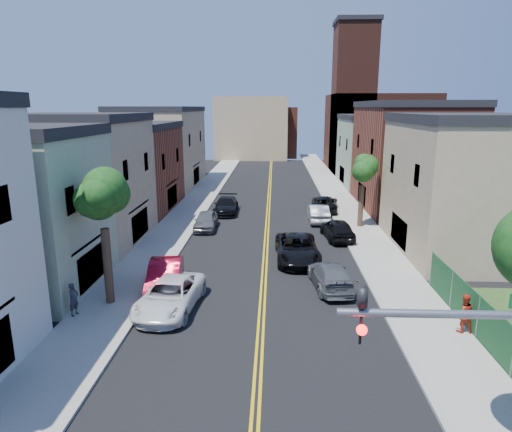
# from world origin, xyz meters

# --- Properties ---
(sidewalk_left) EXTENTS (3.20, 100.00, 0.15)m
(sidewalk_left) POSITION_xyz_m (-7.90, 40.00, 0.07)
(sidewalk_left) COLOR gray
(sidewalk_left) RESTS_ON ground
(sidewalk_right) EXTENTS (3.20, 100.00, 0.15)m
(sidewalk_right) POSITION_xyz_m (7.90, 40.00, 0.07)
(sidewalk_right) COLOR gray
(sidewalk_right) RESTS_ON ground
(curb_left) EXTENTS (0.30, 100.00, 0.15)m
(curb_left) POSITION_xyz_m (-6.15, 40.00, 0.07)
(curb_left) COLOR gray
(curb_left) RESTS_ON ground
(curb_right) EXTENTS (0.30, 100.00, 0.15)m
(curb_right) POSITION_xyz_m (6.15, 40.00, 0.07)
(curb_right) COLOR gray
(curb_right) RESTS_ON ground
(bldg_left_palegrn) EXTENTS (9.00, 8.00, 8.50)m
(bldg_left_palegrn) POSITION_xyz_m (-14.00, 16.00, 4.25)
(bldg_left_palegrn) COLOR gray
(bldg_left_palegrn) RESTS_ON ground
(bldg_left_tan_near) EXTENTS (9.00, 10.00, 9.00)m
(bldg_left_tan_near) POSITION_xyz_m (-14.00, 25.00, 4.50)
(bldg_left_tan_near) COLOR #998466
(bldg_left_tan_near) RESTS_ON ground
(bldg_left_brick) EXTENTS (9.00, 12.00, 8.00)m
(bldg_left_brick) POSITION_xyz_m (-14.00, 36.00, 4.00)
(bldg_left_brick) COLOR brown
(bldg_left_brick) RESTS_ON ground
(bldg_left_tan_far) EXTENTS (9.00, 16.00, 9.50)m
(bldg_left_tan_far) POSITION_xyz_m (-14.00, 50.00, 4.75)
(bldg_left_tan_far) COLOR #998466
(bldg_left_tan_far) RESTS_ON ground
(bldg_right_tan) EXTENTS (9.00, 12.00, 9.00)m
(bldg_right_tan) POSITION_xyz_m (14.00, 24.00, 4.50)
(bldg_right_tan) COLOR #998466
(bldg_right_tan) RESTS_ON ground
(bldg_right_brick) EXTENTS (9.00, 14.00, 10.00)m
(bldg_right_brick) POSITION_xyz_m (14.00, 38.00, 5.00)
(bldg_right_brick) COLOR brown
(bldg_right_brick) RESTS_ON ground
(bldg_right_palegrn) EXTENTS (9.00, 12.00, 8.50)m
(bldg_right_palegrn) POSITION_xyz_m (14.00, 52.00, 4.25)
(bldg_right_palegrn) COLOR gray
(bldg_right_palegrn) RESTS_ON ground
(church) EXTENTS (16.20, 14.20, 22.60)m
(church) POSITION_xyz_m (16.33, 67.07, 7.24)
(church) COLOR #4C2319
(church) RESTS_ON ground
(backdrop_left) EXTENTS (14.00, 8.00, 12.00)m
(backdrop_left) POSITION_xyz_m (-4.00, 82.00, 6.00)
(backdrop_left) COLOR #998466
(backdrop_left) RESTS_ON ground
(backdrop_center) EXTENTS (10.00, 8.00, 10.00)m
(backdrop_center) POSITION_xyz_m (0.00, 86.00, 5.00)
(backdrop_center) COLOR brown
(backdrop_center) RESTS_ON ground
(fence_right) EXTENTS (0.04, 15.00, 1.90)m
(fence_right) POSITION_xyz_m (9.50, 9.50, 1.10)
(fence_right) COLOR #143F1E
(fence_right) RESTS_ON sidewalk_right
(tree_left_mid) EXTENTS (5.20, 5.20, 9.29)m
(tree_left_mid) POSITION_xyz_m (-7.88, 14.01, 6.58)
(tree_left_mid) COLOR #382A1C
(tree_left_mid) RESTS_ON sidewalk_left
(tree_right_far) EXTENTS (4.40, 4.40, 8.03)m
(tree_right_far) POSITION_xyz_m (7.92, 30.01, 5.76)
(tree_right_far) COLOR #382A1C
(tree_right_far) RESTS_ON sidewalk_right
(red_sedan) EXTENTS (2.37, 5.20, 1.65)m
(red_sedan) POSITION_xyz_m (-5.50, 16.07, 0.83)
(red_sedan) COLOR #B60C26
(red_sedan) RESTS_ON ground
(white_pickup) EXTENTS (3.09, 5.79, 1.55)m
(white_pickup) POSITION_xyz_m (-4.63, 13.51, 0.77)
(white_pickup) COLOR silver
(white_pickup) RESTS_ON ground
(grey_car_left) EXTENTS (1.88, 4.46, 1.50)m
(grey_car_left) POSITION_xyz_m (-5.14, 28.95, 0.75)
(grey_car_left) COLOR #57595E
(grey_car_left) RESTS_ON ground
(black_car_left) EXTENTS (2.25, 5.34, 1.54)m
(black_car_left) POSITION_xyz_m (-4.07, 34.88, 0.77)
(black_car_left) COLOR black
(black_car_left) RESTS_ON ground
(grey_car_right) EXTENTS (2.56, 5.14, 1.43)m
(grey_car_right) POSITION_xyz_m (3.80, 16.73, 0.72)
(grey_car_right) COLOR #53575A
(grey_car_right) RESTS_ON ground
(black_car_right) EXTENTS (2.50, 4.99, 1.63)m
(black_car_right) POSITION_xyz_m (5.50, 26.48, 0.82)
(black_car_right) COLOR black
(black_car_right) RESTS_ON ground
(silver_car_right) EXTENTS (1.73, 4.81, 1.58)m
(silver_car_right) POSITION_xyz_m (4.52, 31.97, 0.79)
(silver_car_right) COLOR #A3A6AA
(silver_car_right) RESTS_ON ground
(dark_car_right_far) EXTENTS (3.27, 5.83, 1.54)m
(dark_car_right_far) POSITION_xyz_m (5.50, 36.10, 0.77)
(dark_car_right_far) COLOR black
(dark_car_right_far) RESTS_ON ground
(black_suv_lane) EXTENTS (2.96, 6.08, 1.66)m
(black_suv_lane) POSITION_xyz_m (2.14, 21.35, 0.83)
(black_suv_lane) COLOR black
(black_suv_lane) RESTS_ON ground
(pedestrian_left) EXTENTS (0.54, 0.68, 1.64)m
(pedestrian_left) POSITION_xyz_m (-9.10, 12.45, 0.97)
(pedestrian_left) COLOR #2A2A33
(pedestrian_left) RESTS_ON sidewalk_left
(pedestrian_right) EXTENTS (0.89, 0.69, 1.81)m
(pedestrian_right) POSITION_xyz_m (9.10, 11.52, 1.06)
(pedestrian_right) COLOR #B12F1B
(pedestrian_right) RESTS_ON sidewalk_right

